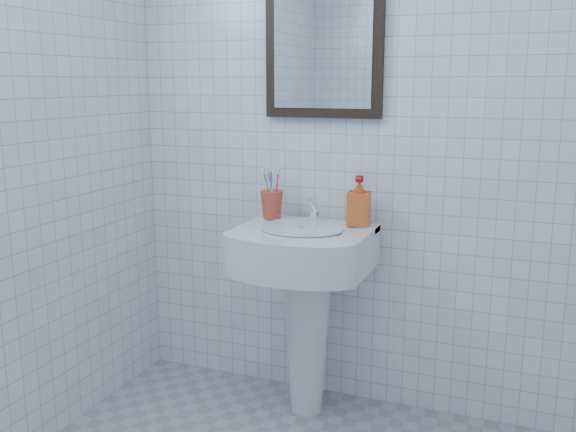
% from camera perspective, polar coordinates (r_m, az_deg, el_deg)
% --- Properties ---
extents(wall_back, '(2.20, 0.02, 2.50)m').
position_cam_1_polar(wall_back, '(2.66, 8.09, 8.78)').
color(wall_back, white).
rests_on(wall_back, ground).
extents(washbasin, '(0.53, 0.39, 0.82)m').
position_cam_1_polar(washbasin, '(2.66, 1.56, -6.49)').
color(washbasin, white).
rests_on(washbasin, ground).
extents(faucet, '(0.04, 0.10, 0.11)m').
position_cam_1_polar(faucet, '(2.67, 2.32, 0.40)').
color(faucet, white).
rests_on(faucet, washbasin).
extents(toothbrush_cup, '(0.11, 0.11, 0.12)m').
position_cam_1_polar(toothbrush_cup, '(2.74, -1.45, 1.03)').
color(toothbrush_cup, '#B6432B').
rests_on(toothbrush_cup, washbasin).
extents(soap_dispenser, '(0.10, 0.10, 0.20)m').
position_cam_1_polar(soap_dispenser, '(2.61, 6.32, 1.37)').
color(soap_dispenser, red).
rests_on(soap_dispenser, washbasin).
extents(wall_mirror, '(0.50, 0.04, 0.62)m').
position_cam_1_polar(wall_mirror, '(2.71, 3.17, 15.27)').
color(wall_mirror, black).
rests_on(wall_mirror, wall_back).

